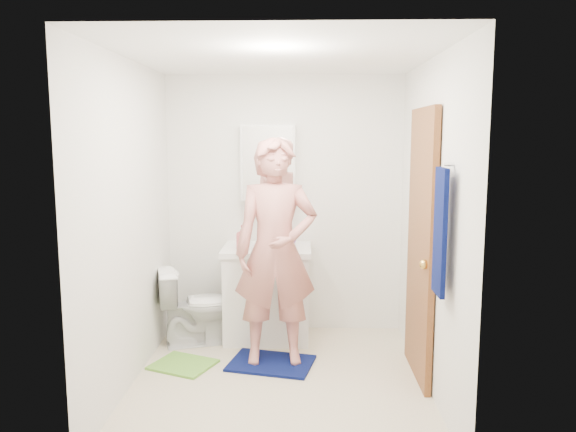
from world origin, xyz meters
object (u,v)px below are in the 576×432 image
Objects in this scene: man at (276,252)px; toothbrush_cup at (290,240)px; towel at (440,232)px; medicine_cabinet at (268,162)px; toilet at (198,306)px; vanity_cabinet at (267,296)px; soap_dispenser at (242,237)px.

toothbrush_cup is at bearing 77.35° from man.
towel is 1.45m from man.
toilet is at bearing -148.16° from medicine_cabinet.
towel is 2.41m from toilet.
toothbrush_cup is at bearing 29.24° from vanity_cabinet.
vanity_cabinet is 1.16× the size of toilet.
vanity_cabinet is at bearing -150.76° from toothbrush_cup.
medicine_cabinet is 0.74m from soap_dispenser.
medicine_cabinet reaches higher than soap_dispenser.
toilet is (-0.61, -0.15, -0.05)m from vanity_cabinet.
towel is 1.91m from toothbrush_cup.
medicine_cabinet is (0.00, 0.22, 1.20)m from vanity_cabinet.
medicine_cabinet reaches higher than man.
vanity_cabinet is 0.55m from toothbrush_cup.
towel is 1.16× the size of toilet.
medicine_cabinet is 6.00× the size of toothbrush_cup.
medicine_cabinet is at bearing 151.64° from toothbrush_cup.
toothbrush_cup is at bearing -28.36° from medicine_cabinet.
toothbrush_cup is (0.20, 0.11, 0.50)m from vanity_cabinet.
toothbrush_cup is at bearing 121.37° from towel.
soap_dispenser is at bearing -126.27° from medicine_cabinet.
toothbrush_cup is (-0.98, 1.60, -0.35)m from towel.
soap_dispenser is (-0.22, -0.29, -0.64)m from medicine_cabinet.
vanity_cabinet is 0.44× the size of man.
soap_dispenser reaches higher than toilet.
soap_dispenser is at bearing -95.50° from toilet.
medicine_cabinet is 1.44m from toilet.
towel is (1.18, -1.48, 0.85)m from vanity_cabinet.
toothbrush_cup reaches higher than toilet.
soap_dispenser is (-1.40, 1.42, -0.29)m from towel.
towel is at bearing -144.19° from toilet.
soap_dispenser reaches higher than vanity_cabinet.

